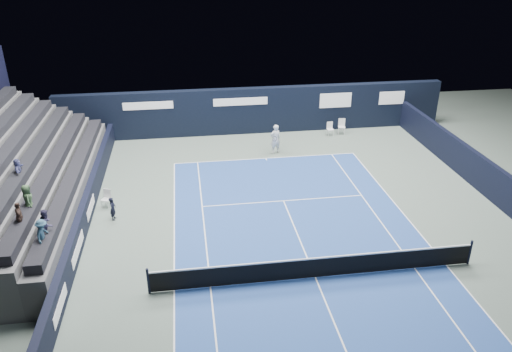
# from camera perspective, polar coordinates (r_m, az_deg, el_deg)

# --- Properties ---
(ground) EXTENTS (48.00, 48.00, 0.00)m
(ground) POSITION_cam_1_polar(r_m,az_deg,el_deg) (21.67, 5.46, -8.33)
(ground) COLOR #516157
(ground) RESTS_ON ground
(court_surface) EXTENTS (10.97, 23.77, 0.01)m
(court_surface) POSITION_cam_1_polar(r_m,az_deg,el_deg) (20.09, 6.80, -11.45)
(court_surface) COLOR navy
(court_surface) RESTS_ON ground
(enclosure_wall_right) EXTENTS (0.30, 22.00, 1.80)m
(enclosure_wall_right) POSITION_cam_1_polar(r_m,az_deg,el_deg) (28.49, 24.56, 0.07)
(enclosure_wall_right) COLOR black
(enclosure_wall_right) RESTS_ON ground
(folding_chair_back_a) EXTENTS (0.54, 0.53, 1.03)m
(folding_chair_back_a) POSITION_cam_1_polar(r_m,az_deg,el_deg) (34.47, 9.77, 5.75)
(folding_chair_back_a) COLOR silver
(folding_chair_back_a) RESTS_ON ground
(folding_chair_back_b) EXTENTS (0.42, 0.41, 0.91)m
(folding_chair_back_b) POSITION_cam_1_polar(r_m,az_deg,el_deg) (34.06, 8.46, 5.48)
(folding_chair_back_b) COLOR silver
(folding_chair_back_b) RESTS_ON ground
(line_judge_chair) EXTENTS (0.53, 0.52, 0.92)m
(line_judge_chair) POSITION_cam_1_polar(r_m,az_deg,el_deg) (25.65, -16.71, -2.31)
(line_judge_chair) COLOR silver
(line_judge_chair) RESTS_ON ground
(line_judge) EXTENTS (0.34, 0.46, 1.15)m
(line_judge) POSITION_cam_1_polar(r_m,az_deg,el_deg) (24.38, -16.04, -3.60)
(line_judge) COLOR black
(line_judge) RESTS_ON ground
(court_markings) EXTENTS (11.03, 23.83, 0.00)m
(court_markings) POSITION_cam_1_polar(r_m,az_deg,el_deg) (20.09, 6.80, -11.43)
(court_markings) COLOR white
(court_markings) RESTS_ON court_surface
(tennis_net) EXTENTS (12.90, 0.10, 1.10)m
(tennis_net) POSITION_cam_1_polar(r_m,az_deg,el_deg) (19.79, 6.88, -10.28)
(tennis_net) COLOR black
(tennis_net) RESTS_ON ground
(back_sponsor_wall) EXTENTS (26.00, 0.63, 3.10)m
(back_sponsor_wall) POSITION_cam_1_polar(r_m,az_deg,el_deg) (33.91, -0.13, 7.52)
(back_sponsor_wall) COLOR black
(back_sponsor_wall) RESTS_ON ground
(side_barrier_left) EXTENTS (0.33, 22.00, 1.20)m
(side_barrier_left) POSITION_cam_1_polar(r_m,az_deg,el_deg) (24.74, -18.75, -3.48)
(side_barrier_left) COLOR black
(side_barrier_left) RESTS_ON ground
(spectator_stand) EXTENTS (6.00, 18.00, 6.40)m
(spectator_stand) POSITION_cam_1_polar(r_m,az_deg,el_deg) (26.03, -27.00, -0.20)
(spectator_stand) COLOR #434345
(spectator_stand) RESTS_ON ground
(tennis_player) EXTENTS (0.77, 0.92, 1.84)m
(tennis_player) POSITION_cam_1_polar(r_m,az_deg,el_deg) (30.66, 2.22, 4.25)
(tennis_player) COLOR silver
(tennis_player) RESTS_ON ground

